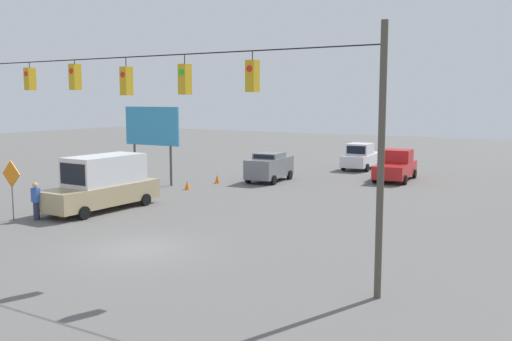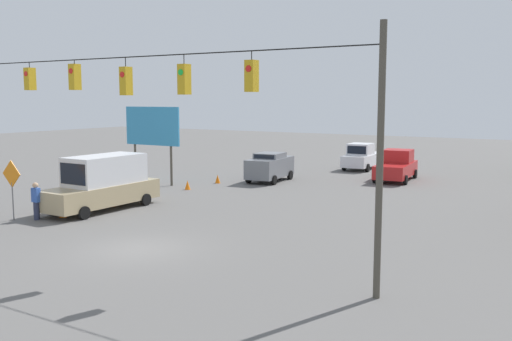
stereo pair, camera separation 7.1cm
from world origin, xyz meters
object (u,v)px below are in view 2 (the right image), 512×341
Objects in this scene: work_zone_sign at (12,179)px; pedestrian at (36,201)px; box_truck_tan_parked_shoulder at (103,183)px; traffic_cone_fourth at (188,185)px; overhead_signal_span at (128,114)px; sedan_grey_withflow_far at (270,166)px; pickup_truck_white_withflow_deep at (362,157)px; traffic_cone_third at (153,192)px; roadside_billboard at (152,129)px; pickup_truck_red_oncoming_deep at (396,166)px; traffic_cone_fifth at (218,179)px; traffic_cone_nearest at (63,211)px; traffic_cone_second at (113,201)px.

pedestrian is (-0.82, -0.65, -1.08)m from work_zone_sign.
box_truck_tan_parked_shoulder is 11.48× the size of traffic_cone_fourth.
sedan_grey_withflow_far is (4.79, -18.59, -4.12)m from overhead_signal_span.
pedestrian is at bearing 77.00° from box_truck_tan_parked_shoulder.
pickup_truck_white_withflow_deep is 28.14m from work_zone_sign.
overhead_signal_span is 34.00× the size of traffic_cone_fourth.
roadside_billboard reaches higher than traffic_cone_third.
roadside_billboard reaches higher than box_truck_tan_parked_shoulder.
traffic_cone_fourth is (9.90, 10.94, -0.69)m from pickup_truck_red_oncoming_deep.
overhead_signal_span is 6.79× the size of work_zone_sign.
roadside_billboard is (3.54, 2.47, 3.37)m from traffic_cone_fifth.
roadside_billboard is at bearing 37.19° from pickup_truck_red_oncoming_deep.
pickup_truck_red_oncoming_deep reaches higher than sedan_grey_withflow_far.
pickup_truck_white_withflow_deep is 1.02× the size of pickup_truck_red_oncoming_deep.
box_truck_tan_parked_shoulder reaches higher than pedestrian.
overhead_signal_span is at bearing 114.73° from traffic_cone_fifth.
traffic_cone_fifth is at bearing -95.06° from work_zone_sign.
traffic_cone_nearest is 11.66m from roadside_billboard.
pedestrian is at bearing 77.33° from pickup_truck_white_withflow_deep.
pickup_truck_white_withflow_deep reaches higher than traffic_cone_fourth.
sedan_grey_withflow_far is at bearing -101.40° from traffic_cone_second.
pickup_truck_white_withflow_deep is 9.77× the size of traffic_cone_fifth.
traffic_cone_third is 0.20× the size of work_zone_sign.
traffic_cone_nearest is 13.03m from traffic_cone_fifth.
pedestrian is at bearing 87.57° from traffic_cone_fourth.
pickup_truck_red_oncoming_deep is 9.61× the size of traffic_cone_third.
traffic_cone_nearest is at bearing -129.29° from work_zone_sign.
traffic_cone_nearest is at bearing -21.90° from overhead_signal_span.
traffic_cone_third is at bearing 131.32° from roadside_billboard.
traffic_cone_nearest is 1.35m from pedestrian.
overhead_signal_span is 34.00× the size of traffic_cone_second.
work_zone_sign is at bearing 50.71° from traffic_cone_nearest.
pickup_truck_red_oncoming_deep is at bearing -124.86° from traffic_cone_third.
traffic_cone_second is at bearing -89.60° from traffic_cone_nearest.
traffic_cone_nearest is (9.78, 20.73, -0.69)m from pickup_truck_red_oncoming_deep.
pickup_truck_white_withflow_deep is 10.34m from sedan_grey_withflow_far.
pedestrian is at bearing 64.57° from pickup_truck_red_oncoming_deep.
overhead_signal_span is 24.15m from pickup_truck_red_oncoming_deep.
traffic_cone_fifth is at bearing -88.32° from box_truck_tan_parked_shoulder.
pickup_truck_red_oncoming_deep is 9.61× the size of traffic_cone_second.
overhead_signal_span is 15.48m from traffic_cone_fourth.
traffic_cone_third is at bearing 90.30° from traffic_cone_fourth.
traffic_cone_fifth is (-0.03, -3.24, 0.00)m from traffic_cone_fourth.
traffic_cone_nearest is (7.26, -2.92, -4.86)m from overhead_signal_span.
traffic_cone_nearest is 0.20× the size of work_zone_sign.
traffic_cone_fourth is 0.32× the size of pedestrian.
traffic_cone_fourth is 3.24m from traffic_cone_fifth.
pickup_truck_red_oncoming_deep is at bearing -119.35° from traffic_cone_second.
overhead_signal_span is 18.23m from traffic_cone_fifth.
sedan_grey_withflow_far is 7.99× the size of traffic_cone_second.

